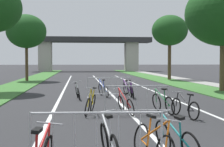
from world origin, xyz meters
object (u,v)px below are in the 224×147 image
(bicycle_blue_2, at_px, (103,90))
(bicycle_silver_9, at_px, (110,145))
(bicycle_teal_3, at_px, (176,140))
(bicycle_yellow_5, at_px, (91,104))
(bicycle_black_4, at_px, (185,107))
(bicycle_white_8, at_px, (78,92))
(bicycle_red_10, at_px, (125,104))
(bicycle_purple_11, at_px, (127,89))
(bicycle_orange_7, at_px, (152,143))
(crowd_barrier_nearest, at_px, (97,143))
(crowd_barrier_second, at_px, (137,101))
(bicycle_green_6, at_px, (163,103))
(crowd_barrier_third, at_px, (109,87))
(tree_right_maple_mid, at_px, (223,14))
(tree_right_pine_near, at_px, (170,31))
(tree_left_oak_mid, at_px, (26,31))
(bicycle_purple_1, at_px, (132,91))

(bicycle_blue_2, xyz_separation_m, bicycle_silver_9, (-0.74, -10.74, 0.01))
(bicycle_teal_3, xyz_separation_m, bicycle_yellow_5, (-1.43, 5.21, -0.00))
(bicycle_black_4, relative_size, bicycle_silver_9, 0.99)
(bicycle_white_8, relative_size, bicycle_red_10, 0.99)
(bicycle_yellow_5, xyz_separation_m, bicycle_purple_11, (2.15, 5.29, 0.01))
(bicycle_silver_9, bearing_deg, bicycle_teal_3, 2.11)
(bicycle_blue_2, bearing_deg, bicycle_silver_9, -106.37)
(bicycle_orange_7, bearing_deg, crowd_barrier_nearest, 8.85)
(crowd_barrier_second, height_order, bicycle_silver_9, crowd_barrier_second)
(bicycle_white_8, bearing_deg, bicycle_black_4, 118.24)
(bicycle_blue_2, xyz_separation_m, bicycle_orange_7, (0.06, -10.69, -0.00))
(bicycle_green_6, bearing_deg, bicycle_white_8, 112.85)
(bicycle_black_4, height_order, bicycle_yellow_5, bicycle_yellow_5)
(crowd_barrier_third, xyz_separation_m, bicycle_yellow_5, (-1.15, -4.94, -0.14))
(crowd_barrier_second, bearing_deg, tree_right_maple_mid, 48.19)
(tree_right_pine_near, relative_size, bicycle_black_4, 3.83)
(crowd_barrier_third, distance_m, bicycle_red_10, 5.01)
(bicycle_green_6, bearing_deg, bicycle_black_4, -75.17)
(crowd_barrier_nearest, distance_m, bicycle_purple_11, 11.28)
(tree_right_maple_mid, xyz_separation_m, bicycle_blue_2, (-7.59, -1.93, -4.42))
(crowd_barrier_second, bearing_deg, bicycle_orange_7, -97.51)
(bicycle_green_6, bearing_deg, bicycle_yellow_5, 167.10)
(crowd_barrier_second, height_order, bicycle_red_10, crowd_barrier_second)
(bicycle_orange_7, relative_size, bicycle_red_10, 0.99)
(crowd_barrier_third, height_order, bicycle_white_8, crowd_barrier_third)
(crowd_barrier_second, bearing_deg, crowd_barrier_nearest, -107.69)
(bicycle_green_6, height_order, bicycle_silver_9, bicycle_silver_9)
(crowd_barrier_third, bearing_deg, bicycle_yellow_5, -103.12)
(bicycle_yellow_5, bearing_deg, bicycle_blue_2, -85.52)
(bicycle_blue_2, height_order, bicycle_red_10, bicycle_red_10)
(bicycle_teal_3, relative_size, bicycle_yellow_5, 1.09)
(bicycle_yellow_5, relative_size, bicycle_white_8, 0.98)
(crowd_barrier_nearest, bearing_deg, bicycle_black_4, 55.99)
(bicycle_yellow_5, distance_m, bicycle_white_8, 4.41)
(crowd_barrier_nearest, relative_size, bicycle_orange_7, 1.41)
(tree_left_oak_mid, height_order, bicycle_silver_9, tree_left_oak_mid)
(bicycle_orange_7, bearing_deg, crowd_barrier_third, -103.82)
(crowd_barrier_third, xyz_separation_m, bicycle_red_10, (0.09, -5.01, -0.17))
(crowd_barrier_second, bearing_deg, bicycle_black_4, -20.55)
(bicycle_orange_7, xyz_separation_m, bicycle_silver_9, (-0.80, -0.05, 0.02))
(crowd_barrier_second, xyz_separation_m, bicycle_yellow_5, (-1.59, 0.41, -0.14))
(tree_right_maple_mid, distance_m, bicycle_green_6, 10.35)
(tree_right_pine_near, bearing_deg, bicycle_teal_3, -106.55)
(bicycle_purple_1, distance_m, bicycle_red_10, 4.68)
(tree_right_pine_near, bearing_deg, bicycle_green_6, -107.52)
(bicycle_yellow_5, bearing_deg, tree_right_maple_mid, -125.51)
(bicycle_orange_7, height_order, bicycle_silver_9, bicycle_silver_9)
(bicycle_black_4, bearing_deg, tree_right_maple_mid, 44.09)
(tree_right_maple_mid, bearing_deg, bicycle_teal_3, -119.40)
(bicycle_silver_9, bearing_deg, bicycle_green_6, 59.23)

